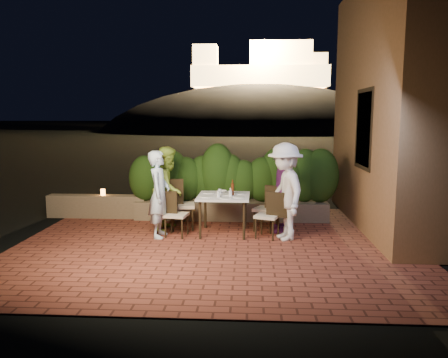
# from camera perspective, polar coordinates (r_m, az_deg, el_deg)

# --- Properties ---
(ground) EXTENTS (400.00, 400.00, 0.00)m
(ground) POSITION_cam_1_polar(r_m,az_deg,el_deg) (7.46, -1.41, -9.48)
(ground) COLOR black
(ground) RESTS_ON ground
(terrace_floor) EXTENTS (7.00, 6.00, 0.15)m
(terrace_floor) POSITION_cam_1_polar(r_m,az_deg,el_deg) (7.96, -1.11, -8.77)
(terrace_floor) COLOR brown
(terrace_floor) RESTS_ON ground
(building_wall) EXTENTS (1.60, 5.00, 5.00)m
(building_wall) POSITION_cam_1_polar(r_m,az_deg,el_deg) (9.57, 21.93, 9.14)
(building_wall) COLOR #96663B
(building_wall) RESTS_ON ground
(window_pane) EXTENTS (0.08, 1.00, 1.40)m
(window_pane) POSITION_cam_1_polar(r_m,az_deg,el_deg) (8.87, 17.97, 6.21)
(window_pane) COLOR black
(window_pane) RESTS_ON building_wall
(window_frame) EXTENTS (0.06, 1.15, 1.55)m
(window_frame) POSITION_cam_1_polar(r_m,az_deg,el_deg) (8.87, 17.91, 6.22)
(window_frame) COLOR black
(window_frame) RESTS_ON building_wall
(planter) EXTENTS (4.20, 0.55, 0.40)m
(planter) POSITION_cam_1_polar(r_m,az_deg,el_deg) (9.62, 0.91, -4.09)
(planter) COLOR #726249
(planter) RESTS_ON ground
(hedge) EXTENTS (4.00, 0.70, 1.10)m
(hedge) POSITION_cam_1_polar(r_m,az_deg,el_deg) (9.48, 0.92, 0.35)
(hedge) COLOR #1D3A0F
(hedge) RESTS_ON planter
(parapet) EXTENTS (2.20, 0.30, 0.50)m
(parapet) POSITION_cam_1_polar(r_m,az_deg,el_deg) (10.18, -16.24, -3.44)
(parapet) COLOR #726249
(parapet) RESTS_ON ground
(hill) EXTENTS (52.00, 40.00, 22.00)m
(hill) POSITION_cam_1_polar(r_m,az_deg,el_deg) (67.39, 4.54, 2.88)
(hill) COLOR black
(hill) RESTS_ON ground
(fortress) EXTENTS (26.00, 8.00, 8.00)m
(fortress) POSITION_cam_1_polar(r_m,az_deg,el_deg) (67.61, 4.69, 15.21)
(fortress) COLOR #FFCC7A
(fortress) RESTS_ON hill
(dining_table) EXTENTS (1.00, 1.00, 0.75)m
(dining_table) POSITION_cam_1_polar(r_m,az_deg,el_deg) (8.41, -0.04, -4.65)
(dining_table) COLOR white
(dining_table) RESTS_ON ground
(plate_nw) EXTENTS (0.25, 0.25, 0.01)m
(plate_nw) POSITION_cam_1_polar(r_m,az_deg,el_deg) (8.17, -2.34, -2.31)
(plate_nw) COLOR white
(plate_nw) RESTS_ON dining_table
(plate_sw) EXTENTS (0.23, 0.23, 0.01)m
(plate_sw) POSITION_cam_1_polar(r_m,az_deg,el_deg) (8.58, -2.00, -1.80)
(plate_sw) COLOR white
(plate_sw) RESTS_ON dining_table
(plate_ne) EXTENTS (0.21, 0.21, 0.01)m
(plate_ne) POSITION_cam_1_polar(r_m,az_deg,el_deg) (8.13, 1.94, -2.37)
(plate_ne) COLOR white
(plate_ne) RESTS_ON dining_table
(plate_se) EXTENTS (0.24, 0.24, 0.01)m
(plate_se) POSITION_cam_1_polar(r_m,az_deg,el_deg) (8.53, 2.03, -1.86)
(plate_se) COLOR white
(plate_se) RESTS_ON dining_table
(plate_centre) EXTENTS (0.22, 0.22, 0.01)m
(plate_centre) POSITION_cam_1_polar(r_m,az_deg,el_deg) (8.36, 0.20, -2.07)
(plate_centre) COLOR white
(plate_centre) RESTS_ON dining_table
(plate_front) EXTENTS (0.24, 0.24, 0.01)m
(plate_front) POSITION_cam_1_polar(r_m,az_deg,el_deg) (8.02, 0.33, -2.51)
(plate_front) COLOR white
(plate_front) RESTS_ON dining_table
(glass_nw) EXTENTS (0.06, 0.06, 0.11)m
(glass_nw) POSITION_cam_1_polar(r_m,az_deg,el_deg) (8.16, -0.74, -1.99)
(glass_nw) COLOR silver
(glass_nw) RESTS_ON dining_table
(glass_sw) EXTENTS (0.06, 0.06, 0.10)m
(glass_sw) POSITION_cam_1_polar(r_m,az_deg,el_deg) (8.48, -0.54, -1.63)
(glass_sw) COLOR silver
(glass_sw) RESTS_ON dining_table
(glass_ne) EXTENTS (0.06, 0.06, 0.11)m
(glass_ne) POSITION_cam_1_polar(r_m,az_deg,el_deg) (8.23, 0.84, -1.89)
(glass_ne) COLOR silver
(glass_ne) RESTS_ON dining_table
(glass_se) EXTENTS (0.07, 0.07, 0.12)m
(glass_se) POSITION_cam_1_polar(r_m,az_deg,el_deg) (8.46, 0.98, -1.58)
(glass_se) COLOR silver
(glass_se) RESTS_ON dining_table
(beer_bottle) EXTENTS (0.06, 0.06, 0.30)m
(beer_bottle) POSITION_cam_1_polar(r_m,az_deg,el_deg) (8.32, 1.12, -1.12)
(beer_bottle) COLOR #4D200C
(beer_bottle) RESTS_ON dining_table
(bowl) EXTENTS (0.23, 0.23, 0.05)m
(bowl) POSITION_cam_1_polar(r_m,az_deg,el_deg) (8.61, -0.31, -1.65)
(bowl) COLOR white
(bowl) RESTS_ON dining_table
(chair_left_front) EXTENTS (0.46, 0.46, 0.86)m
(chair_left_front) POSITION_cam_1_polar(r_m,az_deg,el_deg) (8.27, -6.23, -4.54)
(chair_left_front) COLOR black
(chair_left_front) RESTS_ON ground
(chair_left_back) EXTENTS (0.54, 0.54, 1.02)m
(chair_left_back) POSITION_cam_1_polar(r_m,az_deg,el_deg) (8.76, -5.43, -3.28)
(chair_left_back) COLOR black
(chair_left_back) RESTS_ON ground
(chair_right_front) EXTENTS (0.52, 0.52, 0.87)m
(chair_right_front) POSITION_cam_1_polar(r_m,az_deg,el_deg) (8.14, 5.68, -4.68)
(chair_right_front) COLOR black
(chair_right_front) RESTS_ON ground
(chair_right_back) EXTENTS (0.56, 0.56, 0.91)m
(chair_right_back) POSITION_cam_1_polar(r_m,az_deg,el_deg) (8.63, 5.50, -3.80)
(chair_right_back) COLOR black
(chair_right_back) RESTS_ON ground
(diner_blue) EXTENTS (0.40, 0.60, 1.62)m
(diner_blue) POSITION_cam_1_polar(r_m,az_deg,el_deg) (8.20, -8.47, -1.96)
(diner_blue) COLOR silver
(diner_blue) RESTS_ON ground
(diner_green) EXTENTS (0.77, 0.91, 1.66)m
(diner_green) POSITION_cam_1_polar(r_m,az_deg,el_deg) (8.74, -7.24, -1.20)
(diner_green) COLOR #A0C73E
(diner_green) RESTS_ON ground
(diner_white) EXTENTS (0.96, 1.29, 1.78)m
(diner_white) POSITION_cam_1_polar(r_m,az_deg,el_deg) (8.01, 7.96, -1.63)
(diner_white) COLOR white
(diner_white) RESTS_ON ground
(diner_purple) EXTENTS (0.44, 1.02, 1.74)m
(diner_purple) POSITION_cam_1_polar(r_m,az_deg,el_deg) (8.57, 7.85, -1.13)
(diner_purple) COLOR #6F287A
(diner_purple) RESTS_ON ground
(parapet_lamp) EXTENTS (0.10, 0.10, 0.14)m
(parapet_lamp) POSITION_cam_1_polar(r_m,az_deg,el_deg) (10.07, -15.54, -1.68)
(parapet_lamp) COLOR orange
(parapet_lamp) RESTS_ON parapet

